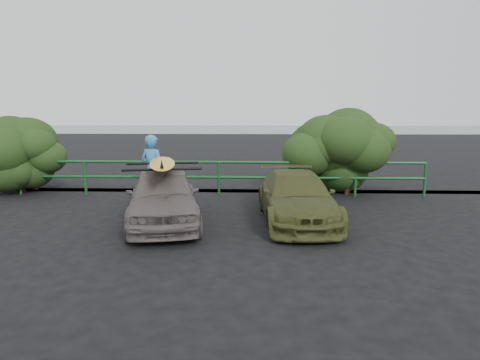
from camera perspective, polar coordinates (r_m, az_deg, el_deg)
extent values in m
plane|color=black|center=(8.09, -13.03, -8.90)|extent=(80.00, 80.00, 0.00)
plane|color=slate|center=(67.50, 0.30, 7.04)|extent=(200.00, 200.00, 0.00)
imported|color=#625957|center=(9.54, -10.19, -2.11)|extent=(2.23, 3.96, 1.27)
imported|color=#434920|center=(9.72, 7.53, -2.31)|extent=(1.79, 3.93, 1.11)
imported|color=teal|center=(11.46, -11.56, 1.26)|extent=(0.81, 0.68, 1.88)
ellipsoid|color=yellow|center=(9.43, -10.31, 2.23)|extent=(1.06, 2.65, 0.08)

